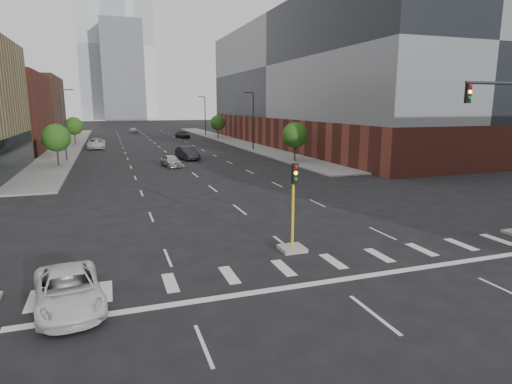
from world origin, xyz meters
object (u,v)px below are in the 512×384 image
car_distant (133,130)px  parked_minivan (69,290)px  median_traffic_signal (293,232)px  car_mid_right (187,153)px  car_far_left (96,144)px  car_deep_right (182,135)px  car_near_left (171,161)px

car_distant → parked_minivan: 101.63m
median_traffic_signal → car_distant: size_ratio=1.10×
car_distant → parked_minivan: car_distant is taller
car_mid_right → car_far_left: size_ratio=0.86×
car_far_left → parked_minivan: bearing=-89.2°
car_mid_right → parked_minivan: size_ratio=1.09×
median_traffic_signal → car_mid_right: (1.50, 37.84, -0.12)m
car_deep_right → parked_minivan: (-17.17, -78.76, -0.10)m
car_near_left → car_distant: (-0.39, 66.61, -0.03)m
car_distant → parked_minivan: size_ratio=0.84×
parked_minivan → car_distant: bearing=77.6°
car_distant → car_mid_right: bearing=-93.5°
car_near_left → parked_minivan: size_ratio=0.88×
car_near_left → parked_minivan: (-8.50, -34.70, -0.05)m
car_near_left → car_mid_right: 6.81m
median_traffic_signal → car_mid_right: bearing=87.7°
median_traffic_signal → car_deep_right: size_ratio=0.83×
median_traffic_signal → car_distant: 98.36m
car_mid_right → car_deep_right: bearing=71.8°
median_traffic_signal → car_distant: (-1.89, 98.34, -0.29)m
car_distant → car_far_left: bearing=-108.1°
car_near_left → parked_minivan: car_near_left is taller
car_far_left → parked_minivan: 59.96m
car_deep_right → car_distant: (-9.06, 22.54, -0.08)m
car_near_left → car_far_left: bearing=100.6°
car_near_left → car_mid_right: bearing=55.5°
median_traffic_signal → parked_minivan: size_ratio=0.93×
car_mid_right → car_distant: car_mid_right is taller
car_near_left → car_deep_right: car_deep_right is taller
car_deep_right → car_near_left: bearing=-109.3°
car_mid_right → car_distant: size_ratio=1.29×
car_mid_right → parked_minivan: car_mid_right is taller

